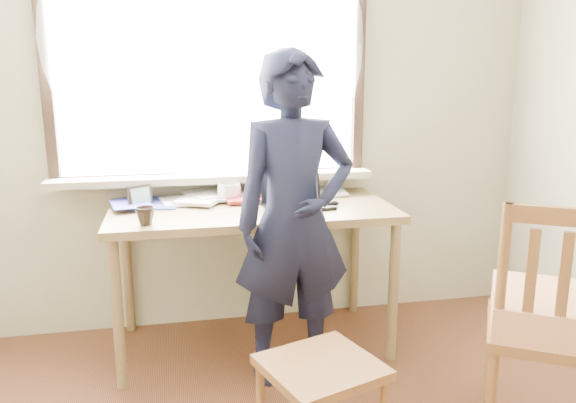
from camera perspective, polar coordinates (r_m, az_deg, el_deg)
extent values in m
cube|color=#BEB999|center=(3.35, -4.36, 9.11)|extent=(3.50, 0.02, 2.60)
cube|color=white|center=(3.31, -7.96, 14.17)|extent=(1.70, 0.01, 1.30)
cube|color=black|center=(3.35, -7.58, 2.47)|extent=(1.82, 0.06, 0.06)
cube|color=black|center=(3.35, -23.54, 13.22)|extent=(0.06, 0.06, 1.30)
cube|color=black|center=(3.47, 7.18, 14.14)|extent=(0.06, 0.06, 1.30)
cube|color=#BEB999|center=(3.28, -7.49, 2.43)|extent=(1.85, 0.20, 0.04)
cube|color=white|center=(3.24, -7.92, 15.97)|extent=(1.95, 0.02, 1.65)
cube|color=olive|center=(3.07, -3.67, -0.89)|extent=(1.52, 0.76, 0.04)
cylinder|color=olive|center=(2.88, -16.90, -10.98)|extent=(0.05, 0.05, 0.77)
cylinder|color=olive|center=(3.48, -15.99, -6.66)|extent=(0.05, 0.05, 0.77)
cylinder|color=olive|center=(3.07, 10.65, -9.07)|extent=(0.05, 0.05, 0.77)
cylinder|color=olive|center=(3.64, 6.80, -5.35)|extent=(0.05, 0.05, 0.77)
cube|color=black|center=(3.02, 1.01, -0.46)|extent=(0.38, 0.30, 0.02)
cube|color=black|center=(3.11, 0.19, 2.07)|extent=(0.36, 0.13, 0.23)
cube|color=black|center=(3.11, 0.19, 2.07)|extent=(0.31, 0.10, 0.19)
cube|color=black|center=(3.01, 1.09, -0.45)|extent=(0.33, 0.19, 0.00)
imported|color=white|center=(3.18, -6.00, 0.95)|extent=(0.19, 0.19, 0.10)
imported|color=black|center=(2.77, -14.29, -1.42)|extent=(0.11, 0.11, 0.09)
ellipsoid|color=black|center=(3.04, 4.27, -0.21)|extent=(0.10, 0.07, 0.04)
cube|color=white|center=(3.19, -13.08, -0.14)|extent=(0.29, 0.27, 0.01)
cube|color=white|center=(3.20, -15.40, -0.20)|extent=(0.27, 0.31, 0.01)
cube|color=white|center=(3.17, -14.12, -0.13)|extent=(0.26, 0.30, 0.01)
cube|color=white|center=(3.11, -6.96, 0.01)|extent=(0.36, 0.32, 0.01)
cube|color=#A4221E|center=(3.22, -14.46, 0.18)|extent=(0.34, 0.35, 0.01)
cube|color=white|center=(3.15, -8.23, 0.36)|extent=(0.24, 0.28, 0.02)
cube|color=white|center=(3.32, -14.85, 0.79)|extent=(0.32, 0.33, 0.02)
imported|color=white|center=(3.24, -9.83, 0.35)|extent=(0.23, 0.30, 0.03)
imported|color=white|center=(3.38, 2.70, 0.99)|extent=(0.22, 0.28, 0.02)
cube|color=black|center=(3.12, -14.83, 0.41)|extent=(0.13, 0.09, 0.11)
cube|color=#537E38|center=(3.12, -14.83, 0.41)|extent=(0.09, 0.06, 0.08)
cube|color=brown|center=(2.28, 3.41, -16.47)|extent=(0.53, 0.51, 0.04)
cylinder|color=brown|center=(2.59, 4.60, -17.94)|extent=(0.03, 0.03, 0.39)
cube|color=brown|center=(2.61, 25.08, -11.98)|extent=(0.66, 0.66, 0.04)
cylinder|color=brown|center=(2.88, 19.94, -14.60)|extent=(0.04, 0.04, 0.46)
cylinder|color=brown|center=(2.53, 19.86, -18.70)|extent=(0.04, 0.04, 0.46)
cylinder|color=brown|center=(2.29, 20.92, -6.96)|extent=(0.04, 0.04, 0.56)
cube|color=brown|center=(2.24, 26.85, -1.41)|extent=(0.40, 0.27, 0.07)
cube|color=brown|center=(2.32, 26.14, -8.10)|extent=(0.04, 0.04, 0.45)
cube|color=brown|center=(2.31, 23.37, -7.92)|extent=(0.04, 0.04, 0.45)
cube|color=#DA4D15|center=(2.57, 25.28, -10.06)|extent=(0.64, 0.64, 0.14)
imported|color=black|center=(2.74, 0.64, -1.96)|extent=(0.63, 0.44, 1.64)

